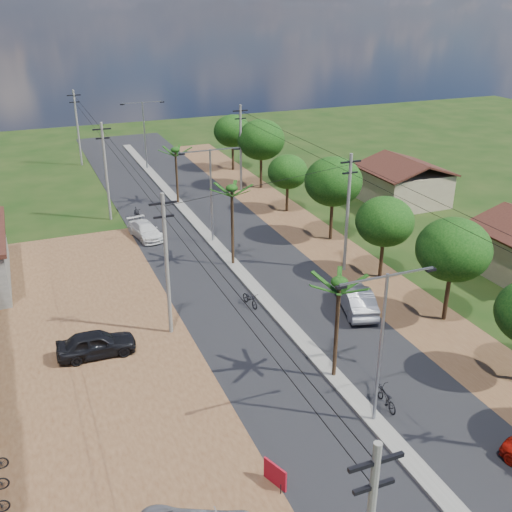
% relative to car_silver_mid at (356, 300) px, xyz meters
% --- Properties ---
extents(ground, '(160.00, 160.00, 0.00)m').
position_rel_car_silver_mid_xyz_m(ground, '(-5.00, -10.13, -0.83)').
color(ground, black).
rests_on(ground, ground).
extents(road, '(12.00, 110.00, 0.04)m').
position_rel_car_silver_mid_xyz_m(road, '(-5.00, 4.87, -0.81)').
color(road, black).
rests_on(road, ground).
extents(median, '(1.00, 90.00, 0.18)m').
position_rel_car_silver_mid_xyz_m(median, '(-5.00, 7.87, -0.74)').
color(median, '#605E56').
rests_on(median, ground).
extents(dirt_lot_west, '(18.00, 46.00, 0.04)m').
position_rel_car_silver_mid_xyz_m(dirt_lot_west, '(-20.00, -2.13, -0.81)').
color(dirt_lot_west, '#4F301B').
rests_on(dirt_lot_west, ground).
extents(dirt_shoulder_east, '(5.00, 90.00, 0.03)m').
position_rel_car_silver_mid_xyz_m(dirt_shoulder_east, '(3.50, 4.87, -0.81)').
color(dirt_shoulder_east, '#4F301B').
rests_on(dirt_shoulder_east, ground).
extents(house_east_far, '(7.60, 7.50, 4.60)m').
position_rel_car_silver_mid_xyz_m(house_east_far, '(16.00, 17.87, 1.57)').
color(house_east_far, gray).
rests_on(house_east_far, ground).
extents(tree_east_c, '(4.60, 4.60, 6.83)m').
position_rel_car_silver_mid_xyz_m(tree_east_c, '(4.70, -3.13, 4.04)').
color(tree_east_c, black).
rests_on(tree_east_c, ground).
extents(tree_east_d, '(4.20, 4.20, 6.13)m').
position_rel_car_silver_mid_xyz_m(tree_east_d, '(4.40, 3.87, 3.51)').
color(tree_east_d, black).
rests_on(tree_east_d, ground).
extents(tree_east_e, '(4.80, 4.80, 7.14)m').
position_rel_car_silver_mid_xyz_m(tree_east_e, '(4.60, 11.87, 4.26)').
color(tree_east_e, black).
rests_on(tree_east_e, ground).
extents(tree_east_f, '(3.80, 3.80, 5.52)m').
position_rel_car_silver_mid_xyz_m(tree_east_f, '(4.20, 19.87, 3.06)').
color(tree_east_f, black).
rests_on(tree_east_f, ground).
extents(tree_east_g, '(5.00, 5.00, 7.38)m').
position_rel_car_silver_mid_xyz_m(tree_east_g, '(4.80, 27.87, 4.41)').
color(tree_east_g, black).
rests_on(tree_east_g, ground).
extents(tree_east_h, '(4.40, 4.40, 6.52)m').
position_rel_car_silver_mid_xyz_m(tree_east_h, '(4.50, 35.87, 3.81)').
color(tree_east_h, black).
rests_on(tree_east_h, ground).
extents(palm_median_near, '(2.00, 2.00, 6.15)m').
position_rel_car_silver_mid_xyz_m(palm_median_near, '(-5.00, -6.13, 4.71)').
color(palm_median_near, black).
rests_on(palm_median_near, ground).
extents(palm_median_mid, '(2.00, 2.00, 6.55)m').
position_rel_car_silver_mid_xyz_m(palm_median_mid, '(-5.00, 9.87, 5.07)').
color(palm_median_mid, black).
rests_on(palm_median_mid, ground).
extents(palm_median_far, '(2.00, 2.00, 5.85)m').
position_rel_car_silver_mid_xyz_m(palm_median_far, '(-5.00, 25.87, 4.44)').
color(palm_median_far, black).
rests_on(palm_median_far, ground).
extents(streetlight_near, '(5.10, 0.18, 8.00)m').
position_rel_car_silver_mid_xyz_m(streetlight_near, '(-5.00, -10.13, 3.96)').
color(streetlight_near, gray).
rests_on(streetlight_near, ground).
extents(streetlight_mid, '(5.10, 0.18, 8.00)m').
position_rel_car_silver_mid_xyz_m(streetlight_mid, '(-5.00, 14.87, 3.96)').
color(streetlight_mid, gray).
rests_on(streetlight_mid, ground).
extents(streetlight_far, '(5.10, 0.18, 8.00)m').
position_rel_car_silver_mid_xyz_m(streetlight_far, '(-5.00, 39.87, 3.96)').
color(streetlight_far, gray).
rests_on(streetlight_far, ground).
extents(utility_pole_w_b, '(1.60, 0.24, 9.00)m').
position_rel_car_silver_mid_xyz_m(utility_pole_w_b, '(-12.00, 1.87, 3.93)').
color(utility_pole_w_b, '#605E56').
rests_on(utility_pole_w_b, ground).
extents(utility_pole_w_c, '(1.60, 0.24, 9.00)m').
position_rel_car_silver_mid_xyz_m(utility_pole_w_c, '(-12.00, 23.87, 3.93)').
color(utility_pole_w_c, '#605E56').
rests_on(utility_pole_w_c, ground).
extents(utility_pole_w_d, '(1.60, 0.24, 9.00)m').
position_rel_car_silver_mid_xyz_m(utility_pole_w_d, '(-12.00, 44.87, 3.93)').
color(utility_pole_w_d, '#605E56').
rests_on(utility_pole_w_d, ground).
extents(utility_pole_e_b, '(1.60, 0.24, 9.00)m').
position_rel_car_silver_mid_xyz_m(utility_pole_e_b, '(2.50, 5.87, 3.93)').
color(utility_pole_e_b, '#605E56').
rests_on(utility_pole_e_b, ground).
extents(utility_pole_e_c, '(1.60, 0.24, 9.00)m').
position_rel_car_silver_mid_xyz_m(utility_pole_e_c, '(2.50, 27.87, 3.93)').
color(utility_pole_e_c, '#605E56').
rests_on(utility_pole_e_c, ground).
extents(car_silver_mid, '(3.04, 5.30, 1.65)m').
position_rel_car_silver_mid_xyz_m(car_silver_mid, '(0.00, 0.00, 0.00)').
color(car_silver_mid, gray).
rests_on(car_silver_mid, ground).
extents(car_white_far, '(2.63, 4.82, 1.33)m').
position_rel_car_silver_mid_xyz_m(car_white_far, '(-10.00, 18.05, -0.16)').
color(car_white_far, silver).
rests_on(car_white_far, ground).
extents(car_parked_dark, '(4.52, 1.95, 1.52)m').
position_rel_car_silver_mid_xyz_m(car_parked_dark, '(-16.62, 0.95, -0.07)').
color(car_parked_dark, black).
rests_on(car_parked_dark, ground).
extents(moto_rider_east, '(0.86, 2.02, 1.03)m').
position_rel_car_silver_mid_xyz_m(moto_rider_east, '(-3.80, -9.32, -0.31)').
color(moto_rider_east, black).
rests_on(moto_rider_east, ground).
extents(moto_rider_west_a, '(0.91, 1.94, 0.98)m').
position_rel_car_silver_mid_xyz_m(moto_rider_west_a, '(-6.20, 3.23, -0.34)').
color(moto_rider_west_a, black).
rests_on(moto_rider_west_a, ground).
extents(moto_rider_west_b, '(0.70, 1.80, 1.05)m').
position_rel_car_silver_mid_xyz_m(moto_rider_west_b, '(-9.68, 23.08, -0.30)').
color(moto_rider_west_b, black).
rests_on(moto_rider_west_b, ground).
extents(roadside_sign, '(0.55, 1.25, 1.09)m').
position_rel_car_silver_mid_xyz_m(roadside_sign, '(-11.12, -12.07, -0.29)').
color(roadside_sign, maroon).
rests_on(roadside_sign, ground).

